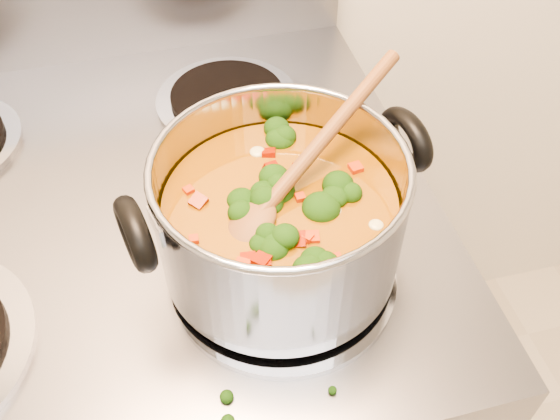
# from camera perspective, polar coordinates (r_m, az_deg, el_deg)

# --- Properties ---
(electric_range) EXTENTS (0.79, 0.71, 1.08)m
(electric_range) POSITION_cam_1_polar(r_m,az_deg,el_deg) (1.13, -11.39, -15.32)
(electric_range) COLOR gray
(electric_range) RESTS_ON ground
(stockpot) EXTENTS (0.31, 0.25, 0.15)m
(stockpot) POSITION_cam_1_polar(r_m,az_deg,el_deg) (0.62, -0.02, -0.59)
(stockpot) COLOR #A3A3AB
(stockpot) RESTS_ON electric_range
(wooden_spoon) EXTENTS (0.23, 0.18, 0.10)m
(wooden_spoon) POSITION_cam_1_polar(r_m,az_deg,el_deg) (0.59, 0.82, 2.76)
(wooden_spoon) COLOR brown
(wooden_spoon) RESTS_ON stockpot
(cooktop_crumbs) EXTENTS (0.22, 0.29, 0.01)m
(cooktop_crumbs) POSITION_cam_1_polar(r_m,az_deg,el_deg) (0.64, -2.41, -9.15)
(cooktop_crumbs) COLOR black
(cooktop_crumbs) RESTS_ON electric_range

